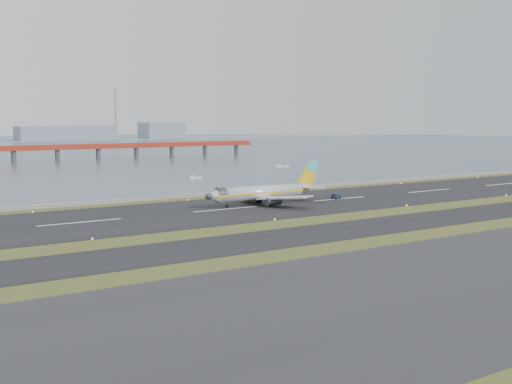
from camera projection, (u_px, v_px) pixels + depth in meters
ground at (293, 225)px, 147.51m from camera, size 1000.00×1000.00×0.00m
apron_strip at (501, 272)px, 102.00m from camera, size 1000.00×50.00×0.10m
taxiway_strip at (327, 232)px, 137.58m from camera, size 1000.00×18.00×0.10m
runway_strip at (226, 209)px, 172.32m from camera, size 1000.00×45.00×0.10m
seawall at (176, 196)px, 197.09m from camera, size 1000.00×2.50×1.00m
red_pier at (57, 149)px, 364.50m from camera, size 260.00×5.00×10.20m
airliner at (265, 192)px, 181.98m from camera, size 38.52×32.89×12.80m
pushback_tug at (336, 196)px, 194.18m from camera, size 3.14×2.17×1.85m
workboat_near at (194, 178)px, 259.46m from camera, size 6.60×3.14×1.54m
workboat_far at (281, 166)px, 321.00m from camera, size 7.49×4.38×1.74m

